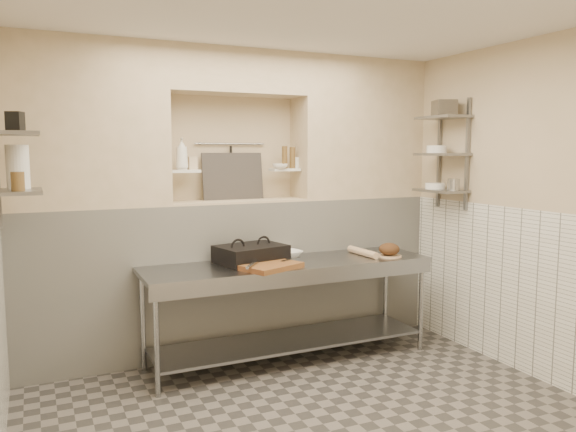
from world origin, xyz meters
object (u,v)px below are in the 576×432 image
cutting_board (271,266)px  mixing_bowl (289,254)px  jug_left (18,167)px  bread_loaf (389,249)px  bottle_soap (182,154)px  prep_table (290,291)px  rolling_pin (363,252)px  panini_press (251,254)px  bowl_alcove (280,166)px

cutting_board → mixing_bowl: size_ratio=2.04×
jug_left → mixing_bowl: bearing=6.4°
cutting_board → mixing_bowl: mixing_bowl is taller
cutting_board → jug_left: bearing=174.6°
bread_loaf → bottle_soap: (-1.77, 0.67, 0.88)m
prep_table → jug_left: bearing=-179.9°
bread_loaf → bottle_soap: bottle_soap is taller
cutting_board → bottle_soap: bottle_soap is taller
prep_table → rolling_pin: (0.76, 0.01, 0.29)m
mixing_bowl → jug_left: size_ratio=0.76×
prep_table → mixing_bowl: (0.11, 0.25, 0.29)m
prep_table → panini_press: (-0.32, 0.12, 0.34)m
bottle_soap → jug_left: 1.42m
bowl_alcove → bottle_soap: bearing=178.7°
bread_loaf → jug_left: 3.19m
bottle_soap → jug_left: size_ratio=0.92×
jug_left → bottle_soap: bearing=22.1°
panini_press → mixing_bowl: size_ratio=2.75×
cutting_board → bread_loaf: 1.22m
mixing_bowl → rolling_pin: 0.70m
panini_press → jug_left: (-1.81, -0.13, 0.79)m
prep_table → mixing_bowl: 0.39m
mixing_bowl → bread_loaf: bearing=-24.7°
panini_press → bread_loaf: panini_press is taller
jug_left → panini_press: bearing=4.0°
cutting_board → mixing_bowl: 0.56m
rolling_pin → mixing_bowl: bearing=159.8°
bread_loaf → bottle_soap: bearing=159.2°
bread_loaf → bottle_soap: 2.09m
prep_table → cutting_board: (-0.26, -0.18, 0.28)m
bowl_alcove → jug_left: 2.32m
bread_loaf → jug_left: bearing=177.4°
panini_press → bread_loaf: size_ratio=3.36×
mixing_bowl → bread_loaf: (0.85, -0.39, 0.04)m
cutting_board → bowl_alcove: bowl_alcove is taller
mixing_bowl → rolling_pin: rolling_pin is taller
bread_loaf → cutting_board: bearing=-178.3°
bottle_soap → cutting_board: bearing=-52.0°
prep_table → jug_left: 2.41m
mixing_bowl → rolling_pin: (0.66, -0.24, 0.00)m
mixing_bowl → bottle_soap: bottle_soap is taller
panini_press → mixing_bowl: bearing=3.6°
prep_table → rolling_pin: rolling_pin is taller
mixing_bowl → rolling_pin: size_ratio=0.55×
prep_table → panini_press: panini_press is taller
cutting_board → prep_table: bearing=34.8°
prep_table → bowl_alcove: bearing=75.3°
prep_table → cutting_board: size_ratio=5.41×
bowl_alcove → cutting_board: bearing=-119.7°
jug_left → bowl_alcove: bearing=12.7°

